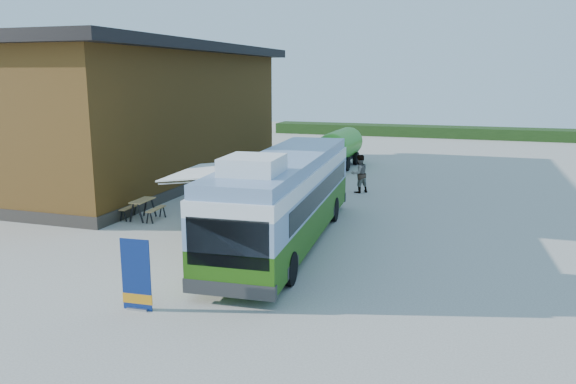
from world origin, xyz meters
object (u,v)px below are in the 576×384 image
(picnic_table, at_px, (143,205))
(person_b, at_px, (359,174))
(slurry_tanker, at_px, (340,146))
(banner, at_px, (136,281))
(bus, at_px, (285,196))
(person_a, at_px, (297,169))

(picnic_table, bearing_deg, person_b, 45.15)
(picnic_table, distance_m, slurry_tanker, 16.31)
(banner, xyz_separation_m, picnic_table, (-4.85, 7.95, -0.14))
(bus, distance_m, picnic_table, 6.85)
(person_a, bearing_deg, banner, -126.44)
(picnic_table, bearing_deg, banner, -60.94)
(slurry_tanker, bearing_deg, person_b, -68.75)
(slurry_tanker, bearing_deg, banner, -88.06)
(bus, relative_size, slurry_tanker, 1.83)
(person_a, xyz_separation_m, person_b, (3.53, -0.88, 0.11))
(bus, bearing_deg, banner, -108.72)
(banner, xyz_separation_m, person_b, (2.55, 16.03, 0.20))
(bus, height_order, person_b, bus)
(picnic_table, bearing_deg, person_a, 64.30)
(bus, relative_size, banner, 6.38)
(bus, relative_size, person_a, 6.95)
(bus, height_order, banner, bus)
(banner, bearing_deg, picnic_table, 117.70)
(person_b, relative_size, slurry_tanker, 0.30)
(picnic_table, relative_size, person_b, 0.78)
(bus, height_order, slurry_tanker, bus)
(person_a, bearing_deg, bus, -114.87)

